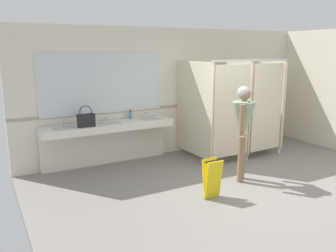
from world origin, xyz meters
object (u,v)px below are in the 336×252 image
object	(u,v)px
wet_floor_sign	(212,178)
handbag	(86,120)
person_standing	(243,122)
soap_dispenser	(131,115)

from	to	relation	value
wet_floor_sign	handbag	bearing A→B (deg)	123.31
person_standing	handbag	distance (m)	2.83
handbag	soap_dispenser	distance (m)	1.05
person_standing	soap_dispenser	size ratio (longest dim) A/B	8.60
person_standing	wet_floor_sign	distance (m)	1.23
handbag	wet_floor_sign	world-z (taller)	handbag
person_standing	handbag	world-z (taller)	person_standing
soap_dispenser	wet_floor_sign	distance (m)	2.48
handbag	wet_floor_sign	size ratio (longest dim) A/B	0.64
soap_dispenser	handbag	bearing A→B (deg)	-163.89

